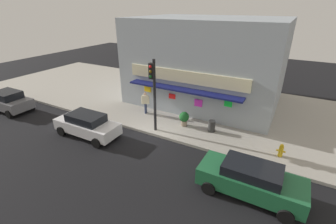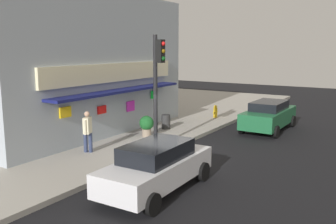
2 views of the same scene
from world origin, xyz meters
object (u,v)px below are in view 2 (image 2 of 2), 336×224
at_px(traffic_light, 158,76).
at_px(trash_can, 166,122).
at_px(fire_hydrant, 215,111).
at_px(parked_car_white, 157,166).
at_px(pedestrian, 88,130).
at_px(parked_car_green, 269,115).
at_px(potted_plant_by_doorway, 147,125).

relative_size(traffic_light, trash_can, 6.29).
bearing_deg(fire_hydrant, trash_can, 168.68).
bearing_deg(parked_car_white, pedestrian, 70.64).
bearing_deg(trash_can, parked_car_white, -149.42).
bearing_deg(trash_can, pedestrian, 176.77).
distance_m(pedestrian, parked_car_green, 10.06).
relative_size(potted_plant_by_doorway, parked_car_green, 0.22).
distance_m(fire_hydrant, parked_car_green, 3.76).
relative_size(trash_can, potted_plant_by_doorway, 0.75).
bearing_deg(traffic_light, fire_hydrant, 6.54).
height_order(traffic_light, potted_plant_by_doorway, traffic_light).
bearing_deg(potted_plant_by_doorway, parked_car_white, -141.65).
height_order(fire_hydrant, potted_plant_by_doorway, potted_plant_by_doorway).
bearing_deg(parked_car_green, potted_plant_by_doorway, 140.81).
bearing_deg(parked_car_white, traffic_light, 33.38).
xyz_separation_m(trash_can, pedestrian, (-5.48, 0.31, 0.57)).
distance_m(fire_hydrant, potted_plant_by_doorway, 6.34).
xyz_separation_m(trash_can, potted_plant_by_doorway, (-1.97, -0.14, 0.21)).
bearing_deg(fire_hydrant, pedestrian, 173.16).
relative_size(trash_can, pedestrian, 0.44).
distance_m(potted_plant_by_doorway, parked_car_green, 6.87).
distance_m(trash_can, parked_car_white, 8.20).
relative_size(traffic_light, parked_car_white, 1.08).
bearing_deg(fire_hydrant, parked_car_white, -163.82).
relative_size(potted_plant_by_doorway, parked_car_white, 0.23).
bearing_deg(traffic_light, pedestrian, 135.47).
height_order(potted_plant_by_doorway, parked_car_green, parked_car_green).
bearing_deg(potted_plant_by_doorway, fire_hydrant, -6.56).
xyz_separation_m(traffic_light, potted_plant_by_doorway, (1.42, 1.61, -2.50)).
height_order(trash_can, parked_car_white, parked_car_white).
bearing_deg(fire_hydrant, potted_plant_by_doorway, 173.44).
xyz_separation_m(potted_plant_by_doorway, parked_car_white, (-5.09, -4.03, 0.04)).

